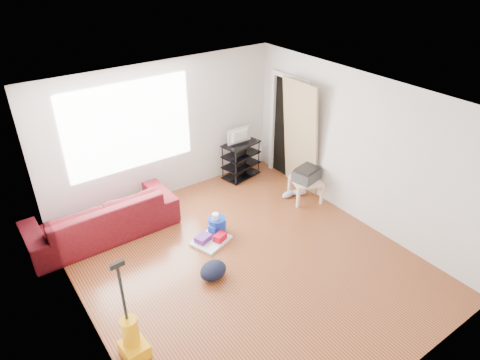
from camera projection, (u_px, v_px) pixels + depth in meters
room at (245, 186)px, 5.90m from camera, size 4.51×5.01×2.51m
sofa at (105, 234)px, 7.03m from camera, size 2.35×0.92×0.69m
tv_stand at (241, 160)px, 8.51m from camera, size 0.80×0.55×0.74m
tv at (241, 136)px, 8.25m from camera, size 0.53×0.07×0.30m
side_table at (306, 183)px, 7.78m from camera, size 0.65×0.65×0.41m
printer at (307, 174)px, 7.69m from camera, size 0.53×0.45×0.24m
bucket at (218, 233)px, 7.05m from camera, size 0.34×0.34×0.29m
toilet_paper at (216, 224)px, 6.94m from camera, size 0.11×0.11×0.10m
cleaning_tray at (211, 238)px, 6.83m from camera, size 0.68×0.61×0.20m
backpack at (213, 276)px, 6.15m from camera, size 0.50×0.45×0.23m
sneakers at (294, 193)px, 8.01m from camera, size 0.51×0.26×0.12m
vacuum at (132, 339)px, 4.90m from camera, size 0.30×0.34×1.34m
door_panel at (297, 187)px, 8.34m from camera, size 0.26×0.85×2.12m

